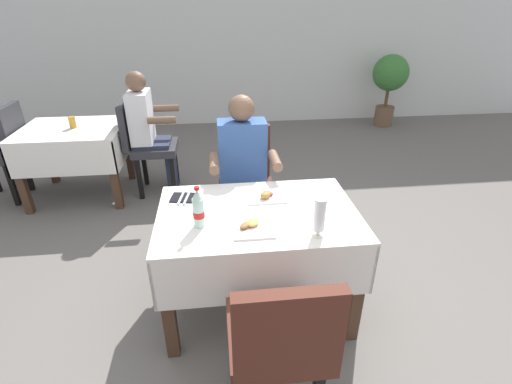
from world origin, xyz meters
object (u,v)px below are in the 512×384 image
Objects in this scene: main_dining_table at (258,235)px; background_chair_left at (2,148)px; beer_glass_left at (319,217)px; chair_far_diner_seat at (246,181)px; background_chair_right at (145,142)px; seated_diner_far at (243,169)px; cola_bottle_primary at (198,209)px; background_dining_table at (75,145)px; plate_far_diner at (266,195)px; background_table_tumbler at (72,122)px; potted_plant_corner at (390,79)px; chair_near_camera_side at (279,340)px; background_patron at (148,127)px; plate_near_camera at (253,226)px; napkin_cutlery_set at (185,197)px.

background_chair_left reaches higher than main_dining_table.
chair_far_diner_seat is at bearing 105.13° from beer_glass_left.
seated_diner_far is at bearing -51.12° from background_chair_right.
cola_bottle_primary is (-0.31, -0.80, 0.13)m from seated_diner_far.
cola_bottle_primary reaches higher than background_dining_table.
background_dining_table is (-1.71, 1.63, -0.19)m from plate_far_diner.
background_table_tumbler is (-1.61, 1.02, 0.24)m from chair_far_diner_seat.
beer_glass_left is at bearing -118.84° from potted_plant_corner.
background_table_tumbler is (-1.61, 2.60, 0.24)m from chair_near_camera_side.
background_chair_right is (-0.91, 1.13, -0.16)m from seated_diner_far.
seated_diner_far reaches higher than plate_far_diner.
chair_far_diner_seat is at bearing 73.35° from seated_diner_far.
seated_diner_far is 4.02m from potted_plant_corner.
main_dining_table is 1.23× the size of background_chair_left.
background_patron is (-0.90, 1.02, 0.16)m from chair_far_diner_seat.
plate_far_diner is 1.10× the size of beer_glass_left.
background_chair_left is at bearing 135.88° from cola_bottle_primary.
plate_near_camera is (-0.05, 0.61, 0.19)m from chair_near_camera_side.
seated_diner_far is (-0.03, 0.68, 0.15)m from main_dining_table.
background_table_tumbler is (-1.90, 2.10, -0.06)m from beer_glass_left.
plate_near_camera is 0.38m from plate_far_diner.
plate_far_diner is 0.22× the size of potted_plant_corner.
background_patron is 11.45× the size of background_table_tumbler.
beer_glass_left is 0.20× the size of potted_plant_corner.
plate_near_camera is 0.92× the size of plate_far_diner.
background_chair_left is at bearing 180.00° from background_dining_table.
napkin_cutlery_set is at bearing 153.73° from main_dining_table.
chair_near_camera_side is 0.77× the size of background_patron.
background_chair_right is at bearing 117.54° from main_dining_table.
plate_near_camera is 0.18× the size of background_patron.
background_chair_left is at bearing 139.83° from napkin_cutlery_set.
plate_near_camera is 2.05× the size of background_table_tumbler.
background_patron is (0.74, 0.00, 0.16)m from background_dining_table.
seated_diner_far is 5.17× the size of plate_far_diner.
main_dining_table is 2.95m from background_chair_left.
background_patron is at bearing 0.03° from background_table_tumbler.
chair_far_diner_seat reaches higher than background_table_tumbler.
background_chair_left is at bearing 131.86° from chair_near_camera_side.
background_dining_table is (-1.61, 1.13, -0.16)m from seated_diner_far.
main_dining_table is 5.30× the size of plate_near_camera.
background_chair_left is 0.76m from background_table_tumbler.
plate_near_camera is 2.55m from background_dining_table.
plate_far_diner is at bearing -124.35° from potted_plant_corner.
background_table_tumbler is at bearing -0.68° from background_dining_table.
plate_far_diner is 0.25× the size of background_dining_table.
potted_plant_corner reaches higher than background_dining_table.
beer_glass_left is 0.23× the size of background_chair_right.
chair_far_diner_seat is at bearing -48.77° from background_patron.
napkin_cutlery_set is at bearing -40.17° from background_chair_left.
plate_far_diner is 0.19× the size of background_patron.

